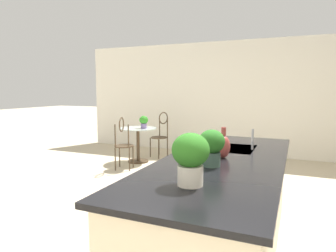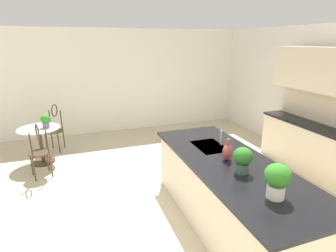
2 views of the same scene
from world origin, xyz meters
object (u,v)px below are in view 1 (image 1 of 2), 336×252
(chair_by_island, at_px, (161,132))
(potted_plant_counter_far, at_px, (191,156))
(potted_plant_on_table, at_px, (144,121))
(potted_plant_counter_near, at_px, (212,145))
(vase_on_counter, at_px, (223,146))
(chair_near_window, at_px, (123,141))
(bistro_table, at_px, (138,141))

(chair_by_island, bearing_deg, potted_plant_counter_far, 26.98)
(chair_by_island, relative_size, potted_plant_on_table, 3.96)
(potted_plant_counter_far, relative_size, potted_plant_counter_near, 1.15)
(chair_by_island, distance_m, potted_plant_counter_far, 4.98)
(potted_plant_on_table, height_order, potted_plant_counter_far, potted_plant_counter_far)
(vase_on_counter, bearing_deg, chair_near_window, -131.74)
(potted_plant_counter_far, relative_size, vase_on_counter, 1.23)
(chair_by_island, bearing_deg, chair_near_window, -8.06)
(bistro_table, bearing_deg, chair_near_window, 4.23)
(bistro_table, xyz_separation_m, potted_plant_on_table, (-0.01, 0.14, 0.44))
(chair_by_island, bearing_deg, potted_plant_counter_near, 30.12)
(potted_plant_on_table, relative_size, potted_plant_counter_near, 0.86)
(chair_by_island, bearing_deg, bistro_table, -20.15)
(bistro_table, distance_m, chair_near_window, 0.69)
(chair_near_window, height_order, chair_by_island, same)
(bistro_table, height_order, vase_on_counter, vase_on_counter)
(bistro_table, height_order, potted_plant_counter_near, potted_plant_counter_near)
(potted_plant_on_table, bearing_deg, chair_near_window, -7.46)
(bistro_table, distance_m, potted_plant_counter_far, 4.56)
(potted_plant_counter_far, xyz_separation_m, vase_on_counter, (-0.90, 0.01, -0.09))
(potted_plant_on_table, distance_m, potted_plant_counter_near, 3.98)
(bistro_table, distance_m, chair_by_island, 0.70)
(vase_on_counter, bearing_deg, bistro_table, -138.89)
(potted_plant_counter_far, xyz_separation_m, potted_plant_counter_near, (-0.55, -0.01, -0.03))
(bistro_table, height_order, chair_near_window, chair_near_window)
(chair_by_island, xyz_separation_m, potted_plant_counter_far, (4.41, 2.24, 0.55))
(bistro_table, xyz_separation_m, chair_near_window, (0.68, 0.05, 0.13))
(chair_near_window, relative_size, chair_by_island, 1.00)
(potted_plant_counter_near, bearing_deg, chair_near_window, -136.22)
(chair_by_island, distance_m, vase_on_counter, 4.20)
(chair_near_window, xyz_separation_m, potted_plant_counter_near, (2.53, 2.43, 0.52))
(potted_plant_on_table, xyz_separation_m, potted_plant_counter_near, (3.22, 2.34, 0.21))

